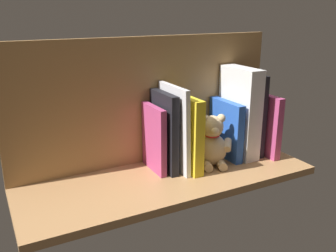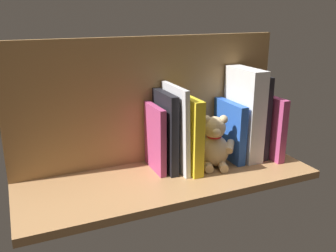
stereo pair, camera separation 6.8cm
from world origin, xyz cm
name	(u,v)px [view 1 (the left image)]	position (x,y,z in cm)	size (l,w,h in cm)	color
ground_plane	(168,179)	(0.00, 0.00, -1.10)	(85.54, 31.15, 2.20)	#A87A4C
shelf_back_panel	(148,101)	(0.00, -13.33, 19.37)	(85.54, 1.50, 38.73)	#9A7040
book_0	(260,123)	(-35.83, -2.80, 10.05)	(2.42, 18.75, 20.10)	#B23F72
book_1	(249,113)	(-32.75, -4.66, 13.33)	(1.85, 15.03, 26.66)	black
dictionary_thick_white	(240,112)	(-28.21, -4.09, 14.44)	(5.36, 15.97, 28.87)	white
book_2	(226,129)	(-23.30, -4.42, 9.30)	(2.57, 15.51, 18.61)	blue
teddy_bear	(212,143)	(-15.62, -0.78, 7.12)	(12.35, 12.34, 16.17)	#D1B284
book_3	(184,132)	(-7.33, -3.38, 11.13)	(3.11, 17.60, 22.25)	yellow
book_4	(174,128)	(-4.13, -3.93, 12.76)	(1.39, 16.50, 25.52)	silver
book_5	(164,132)	(-1.32, -5.04, 11.76)	(2.35, 14.27, 23.53)	black
book_6	(154,139)	(1.71, -5.65, 9.89)	(1.82, 13.05, 19.78)	#B23F72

